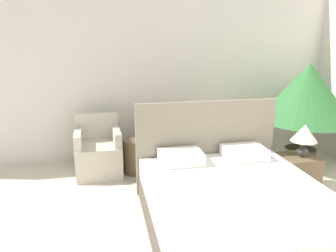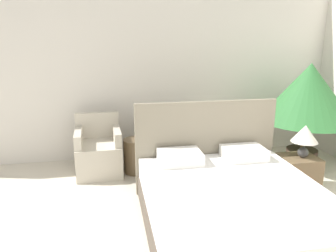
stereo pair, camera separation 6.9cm
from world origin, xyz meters
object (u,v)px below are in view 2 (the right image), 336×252
object	(u,v)px
nightstand	(298,173)
armchair_near_window_right	(171,150)
bed	(232,204)
table_lamp	(305,135)
armchair_near_window_left	(99,154)
potted_palm	(308,95)
side_table	(136,156)

from	to	relation	value
nightstand	armchair_near_window_right	bearing A→B (deg)	146.01
bed	table_lamp	distance (m)	1.51
bed	nightstand	world-z (taller)	bed
armchair_near_window_right	nightstand	size ratio (longest dim) A/B	1.85
armchair_near_window_left	potted_palm	xyz separation A→B (m)	(3.13, -0.31, 0.85)
armchair_near_window_left	armchair_near_window_right	size ratio (longest dim) A/B	1.00
potted_palm	armchair_near_window_left	bearing A→B (deg)	174.36
bed	table_lamp	world-z (taller)	bed
bed	side_table	size ratio (longest dim) A/B	4.13
armchair_near_window_left	potted_palm	bearing A→B (deg)	-7.59
armchair_near_window_left	armchair_near_window_right	bearing A→B (deg)	-1.95
potted_palm	nightstand	xyz separation A→B (m)	(-0.51, -0.73, -0.91)
armchair_near_window_right	nightstand	xyz separation A→B (m)	(1.54, -1.04, -0.07)
table_lamp	side_table	world-z (taller)	table_lamp
nightstand	side_table	bearing A→B (deg)	155.04
side_table	bed	bearing A→B (deg)	-63.15
bed	table_lamp	bearing A→B (deg)	29.91
nightstand	side_table	distance (m)	2.29
armchair_near_window_right	table_lamp	xyz separation A→B (m)	(1.56, -1.06, 0.46)
bed	armchair_near_window_left	world-z (taller)	bed
potted_palm	table_lamp	size ratio (longest dim) A/B	3.70
table_lamp	armchair_near_window_left	bearing A→B (deg)	158.16
nightstand	bed	bearing A→B (deg)	-148.77
bed	armchair_near_window_left	size ratio (longest dim) A/B	2.47
armchair_near_window_right	nightstand	bearing A→B (deg)	-28.01
armchair_near_window_left	table_lamp	distance (m)	2.89
bed	potted_palm	size ratio (longest dim) A/B	1.32
potted_palm	armchair_near_window_right	bearing A→B (deg)	171.39
armchair_near_window_right	potted_palm	bearing A→B (deg)	-2.63
nightstand	side_table	world-z (taller)	side_table
armchair_near_window_right	side_table	size ratio (longest dim) A/B	1.67
armchair_near_window_right	nightstand	world-z (taller)	armchair_near_window_right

